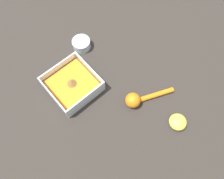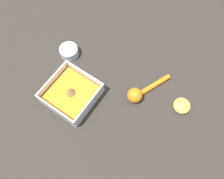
{
  "view_description": "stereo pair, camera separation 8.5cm",
  "coord_description": "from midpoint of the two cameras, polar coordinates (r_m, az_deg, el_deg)",
  "views": [
    {
      "loc": [
        -0.38,
        0.17,
        0.81
      ],
      "look_at": [
        -0.12,
        -0.05,
        0.03
      ],
      "focal_mm": 35.0,
      "sensor_mm": 36.0,
      "label": 1
    },
    {
      "loc": [
        -0.32,
        0.23,
        0.81
      ],
      "look_at": [
        -0.12,
        -0.05,
        0.03
      ],
      "focal_mm": 35.0,
      "sensor_mm": 36.0,
      "label": 2
    }
  ],
  "objects": [
    {
      "name": "square_dish",
      "position": [
        0.88,
        -13.22,
        -1.54
      ],
      "size": [
        0.18,
        0.18,
        0.07
      ],
      "color": "silver",
      "rests_on": "ground_plane"
    },
    {
      "name": "lemon_half",
      "position": [
        0.87,
        15.18,
        -4.42
      ],
      "size": [
        0.07,
        0.07,
        0.04
      ],
      "color": "#EFDB4C",
      "rests_on": "ground_plane"
    },
    {
      "name": "ground_plane",
      "position": [
        0.91,
        -10.96,
        0.34
      ],
      "size": [
        4.0,
        4.0,
        0.0
      ],
      "primitive_type": "plane",
      "color": "#332D28"
    },
    {
      "name": "lemon_squeezer",
      "position": [
        0.85,
        4.3,
        -1.22
      ],
      "size": [
        0.11,
        0.19,
        0.06
      ],
      "rotation": [
        0.0,
        0.0,
        1.17
      ],
      "color": "orange",
      "rests_on": "ground_plane"
    },
    {
      "name": "spice_bowl",
      "position": [
        0.98,
        -13.62,
        9.3
      ],
      "size": [
        0.08,
        0.08,
        0.04
      ],
      "color": "silver",
      "rests_on": "ground_plane"
    }
  ]
}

